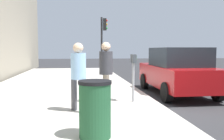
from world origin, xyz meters
The scene contains 8 objects.
ground_plane centered at (0.00, 0.00, 0.00)m, with size 80.00×80.00×0.00m, color #2B2B2D.
sidewalk_slab centered at (0.00, 3.00, 0.07)m, with size 28.00×6.00×0.15m, color #B7B2A8.
parking_meter centered at (0.22, 0.73, 1.17)m, with size 0.36×0.12×1.41m.
pedestrian_at_meter centered at (0.13, 1.55, 1.19)m, with size 0.53×0.38×1.76m.
pedestrian_bystander centered at (-0.76, 2.33, 1.15)m, with size 0.44×0.39×1.72m.
parked_sedan_near centered at (1.99, -1.35, 0.89)m, with size 4.42×2.02×1.77m.
traffic_signal centered at (9.02, 0.75, 2.58)m, with size 0.24×0.44×3.60m.
trash_bin centered at (-2.66, 2.05, 0.66)m, with size 0.59×0.59×1.01m.
Camera 1 is at (-6.98, 2.32, 1.70)m, focal length 40.06 mm.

